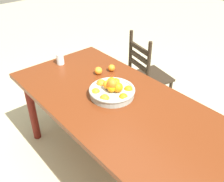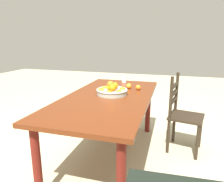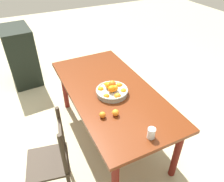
# 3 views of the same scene
# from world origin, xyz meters

# --- Properties ---
(ground_plane) EXTENTS (12.00, 12.00, 0.00)m
(ground_plane) POSITION_xyz_m (0.00, 0.00, 0.00)
(ground_plane) COLOR #B3AD8A
(dining_table) EXTENTS (1.84, 0.90, 0.74)m
(dining_table) POSITION_xyz_m (0.00, 0.00, 0.65)
(dining_table) COLOR #5E2710
(dining_table) RESTS_ON ground
(chair_near_window) EXTENTS (0.45, 0.45, 0.94)m
(chair_near_window) POSITION_xyz_m (-0.42, 0.81, 0.45)
(chair_near_window) COLOR black
(chair_near_window) RESTS_ON ground
(fruit_bowl) EXTENTS (0.35, 0.35, 0.16)m
(fruit_bowl) POSITION_xyz_m (-0.08, 0.02, 0.79)
(fruit_bowl) COLOR #9CA59B
(fruit_bowl) RESTS_ON dining_table
(orange_loose_0) EXTENTS (0.07, 0.07, 0.07)m
(orange_loose_0) POSITION_xyz_m (-0.41, 0.14, 0.77)
(orange_loose_0) COLOR orange
(orange_loose_0) RESTS_ON dining_table
(orange_loose_1) EXTENTS (0.06, 0.06, 0.06)m
(orange_loose_1) POSITION_xyz_m (-0.38, 0.27, 0.77)
(orange_loose_1) COLOR orange
(orange_loose_1) RESTS_ON dining_table
(drinking_glass) EXTENTS (0.07, 0.07, 0.10)m
(drinking_glass) POSITION_xyz_m (-0.79, -0.01, 0.79)
(drinking_glass) COLOR silver
(drinking_glass) RESTS_ON dining_table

